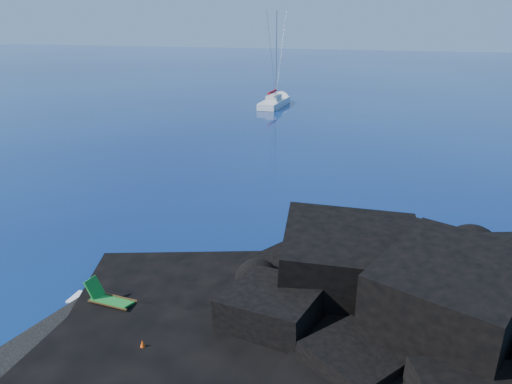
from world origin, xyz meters
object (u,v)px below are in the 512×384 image
Objects in this scene: sailboat at (275,106)px; sunbather at (225,332)px; marker_cone at (143,347)px; deck_chair at (112,295)px.

sailboat is 51.18m from sunbather.
sunbather is 2.70m from marker_cone.
sailboat is at bearing 83.91° from sunbather.
deck_chair is 0.97× the size of sunbather.
sunbather is (14.33, -49.13, 0.52)m from sailboat.
sailboat is 22.80× the size of marker_cone.
sailboat is 52.34m from marker_cone.
marker_cone is at bearing -35.51° from deck_chair.
sailboat is at bearing 103.56° from marker_cone.
sailboat is 6.85× the size of deck_chair.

